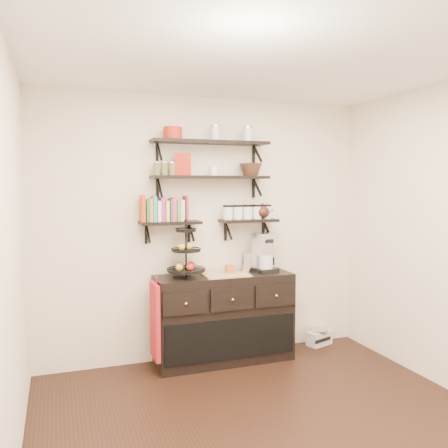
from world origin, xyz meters
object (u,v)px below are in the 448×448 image
(coffee_maker, at_px, (264,253))
(radio, at_px, (319,337))
(fruit_stand, at_px, (186,258))
(sideboard, at_px, (224,318))

(coffee_maker, bearing_deg, radio, -6.37)
(fruit_stand, bearing_deg, coffee_maker, 1.60)
(sideboard, height_order, fruit_stand, fruit_stand)
(sideboard, bearing_deg, coffee_maker, 3.50)
(coffee_maker, xyz_separation_m, radio, (0.73, 0.07, -1.01))
(coffee_maker, bearing_deg, sideboard, 171.42)
(fruit_stand, bearing_deg, radio, 3.50)
(coffee_maker, relative_size, radio, 1.26)
(sideboard, distance_m, radio, 1.24)
(radio, bearing_deg, fruit_stand, 164.39)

